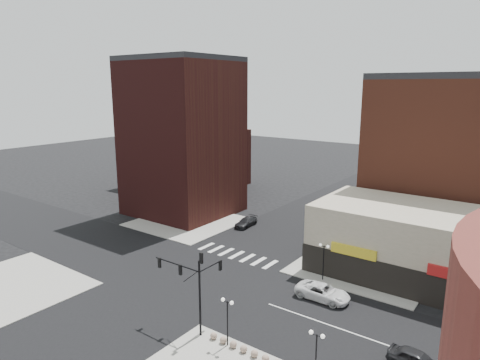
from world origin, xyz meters
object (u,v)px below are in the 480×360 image
Objects in this scene: street_lamp_ne at (324,253)px; dark_sedan_north at (246,222)px; dark_sedan_east at (417,360)px; white_suv at (323,292)px; traffic_signal at (194,279)px; street_lamp_se_a at (227,310)px; street_lamp_se_b at (316,345)px.

dark_sedan_north is (-17.74, 10.23, -2.62)m from street_lamp_ne.
white_suv is at bearing 66.60° from dark_sedan_east.
traffic_signal is 29.42m from dark_sedan_north.
street_lamp_se_b is at bearing 0.00° from street_lamp_se_a.
street_lamp_se_a is 1.00× the size of street_lamp_se_b.
white_suv is at bearing 76.75° from street_lamp_se_a.
street_lamp_ne is at bearing 86.42° from street_lamp_se_a.
street_lamp_se_b reaches higher than white_suv.
street_lamp_se_a reaches higher than dark_sedan_north.
street_lamp_se_a is at bearing 165.52° from white_suv.
dark_sedan_north is at bearing 133.33° from street_lamp_se_b.
street_lamp_ne is 16.06m from dark_sedan_east.
street_lamp_se_a and street_lamp_ne have the same top height.
dark_sedan_east is at bearing 19.37° from traffic_signal.
street_lamp_se_a is at bearing -93.58° from street_lamp_ne.
street_lamp_se_b is 13.38m from white_suv.
street_lamp_se_a is 1.00× the size of street_lamp_ne.
dark_sedan_east is (5.50, 6.24, -2.54)m from street_lamp_se_b.
street_lamp_se_b reaches higher than dark_sedan_east.
street_lamp_se_b is 8.69m from dark_sedan_east.
traffic_signal is 16.62m from street_lamp_ne.
dark_sedan_east is at bearing 24.81° from street_lamp_se_a.
traffic_signal is at bearing -67.07° from dark_sedan_north.
street_lamp_se_a reaches higher than white_suv.
traffic_signal is at bearing -106.75° from street_lamp_ne.
traffic_signal is 11.88m from street_lamp_se_b.
white_suv reaches higher than dark_sedan_north.
traffic_signal is 14.26m from white_suv.
street_lamp_se_a is 0.94× the size of dark_sedan_east.
dark_sedan_north is at bearing 122.55° from street_lamp_se_a.
white_suv is at bearing 113.10° from street_lamp_se_b.
street_lamp_se_a is at bearing 120.18° from dark_sedan_east.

